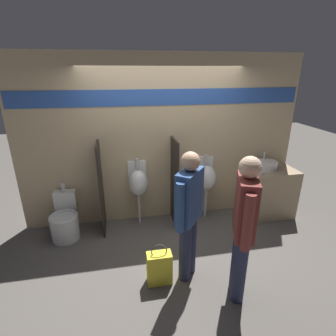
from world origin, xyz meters
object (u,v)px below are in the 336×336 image
Objects in this scene: urinal_far at (207,178)px; cell_phone at (261,172)px; sink_basin at (267,165)px; urinal_near_counter at (138,183)px; shopping_bag at (159,268)px; person_in_vest at (243,225)px; toilet at (65,222)px; person_with_lanyard at (189,212)px.

cell_phone is at bearing -16.73° from urinal_far.
sink_basin reaches higher than urinal_far.
sink_basin is 0.31× the size of urinal_near_counter.
shopping_bag is at bearing -126.78° from urinal_far.
person_in_vest reaches higher than cell_phone.
shopping_bag is (-1.04, -1.39, -0.52)m from urinal_far.
sink_basin is 0.43× the size of toilet.
urinal_far is (1.16, 0.00, 0.00)m from urinal_near_counter.
urinal_far is 1.38× the size of toilet.
urinal_far is 0.66× the size of person_in_vest.
person_in_vest reaches higher than sink_basin.
urinal_far is (-0.84, 0.25, -0.13)m from cell_phone.
cell_phone is 3.21m from toilet.
shopping_bag is at bearing 88.46° from person_in_vest.
toilet is at bearing 136.47° from shopping_bag.
urinal_near_counter is (-2.20, 0.08, -0.19)m from sink_basin.
urinal_near_counter is 1.00× the size of urinal_far.
sink_basin is at bearing 32.17° from shopping_bag.
urinal_near_counter is 0.66× the size of person_in_vest.
toilet is (-3.16, 0.07, -0.60)m from cell_phone.
sink_basin is at bearing -2.08° from urinal_near_counter.
sink_basin is at bearing -4.37° from urinal_far.
urinal_near_counter is at bearing 9.05° from toilet.
person_in_vest reaches higher than toilet.
person_in_vest is at bearing -125.17° from cell_phone.
person_with_lanyard is at bearing -144.84° from cell_phone.
cell_phone is 0.08× the size of person_in_vest.
person_with_lanyard is at bearing 10.41° from shopping_bag.
urinal_near_counter is 0.69× the size of person_with_lanyard.
sink_basin is at bearing -16.29° from person_in_vest.
toilet is at bearing 178.73° from cell_phone.
person_with_lanyard is at bearing -117.01° from urinal_far.
sink_basin is 2.07m from person_in_vest.
person_with_lanyard is (-0.68, -1.32, 0.17)m from urinal_far.
cell_phone is 0.89m from urinal_far.
person_with_lanyard is (0.48, -1.32, 0.17)m from urinal_near_counter.
person_in_vest is at bearing -96.53° from urinal_far.
cell_phone is 1.86m from person_with_lanyard.
cell_phone is at bearing -7.23° from urinal_near_counter.
urinal_near_counter is 2.04× the size of shopping_bag.
sink_basin is 2.56m from shopping_bag.
urinal_near_counter is at bearing 180.00° from urinal_far.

